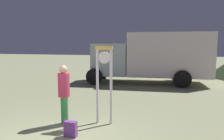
# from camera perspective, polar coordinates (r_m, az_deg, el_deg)

# --- Properties ---
(standing_clock) EXTENTS (0.47, 0.12, 2.16)m
(standing_clock) POSITION_cam_1_polar(r_m,az_deg,el_deg) (5.54, -2.22, -2.16)
(standing_clock) COLOR white
(standing_clock) RESTS_ON ground_plane
(person_near_clock) EXTENTS (0.31, 0.31, 1.64)m
(person_near_clock) POSITION_cam_1_polar(r_m,az_deg,el_deg) (5.67, -13.35, -6.00)
(person_near_clock) COLOR #429552
(person_near_clock) RESTS_ON ground_plane
(backpack) EXTENTS (0.30, 0.18, 0.38)m
(backpack) POSITION_cam_1_polar(r_m,az_deg,el_deg) (5.12, -11.56, -16.01)
(backpack) COLOR #6D3789
(backpack) RESTS_ON ground_plane
(box_truck_near) EXTENTS (6.93, 2.99, 2.87)m
(box_truck_near) POSITION_cam_1_polar(r_m,az_deg,el_deg) (11.90, 11.51, 3.83)
(box_truck_near) COLOR silver
(box_truck_near) RESTS_ON ground_plane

